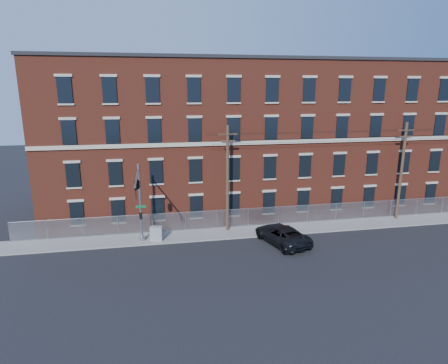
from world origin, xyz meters
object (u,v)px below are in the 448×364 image
object	(u,v)px
utility_pole_near	(228,177)
pickup_truck	(282,234)
traffic_signal_mast	(138,190)
utility_cabinet	(156,234)

from	to	relation	value
utility_pole_near	pickup_truck	world-z (taller)	utility_pole_near
traffic_signal_mast	utility_pole_near	distance (m)	8.70
traffic_signal_mast	pickup_truck	world-z (taller)	traffic_signal_mast
pickup_truck	utility_cabinet	world-z (taller)	pickup_truck
traffic_signal_mast	pickup_truck	distance (m)	13.00
utility_pole_near	pickup_truck	size ratio (longest dim) A/B	1.71
traffic_signal_mast	pickup_truck	size ratio (longest dim) A/B	1.20
utility_pole_near	utility_cabinet	distance (m)	8.24
traffic_signal_mast	utility_pole_near	size ratio (longest dim) A/B	0.70
pickup_truck	utility_cabinet	xyz separation A→B (m)	(-10.90, 2.33, -0.03)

